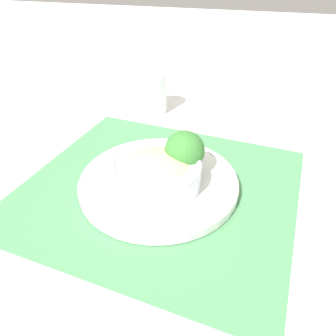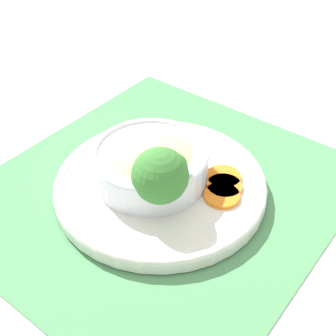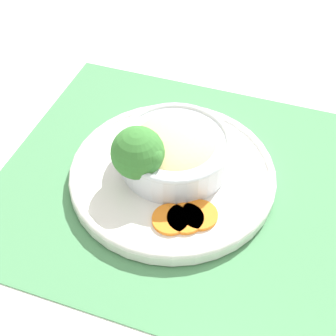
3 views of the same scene
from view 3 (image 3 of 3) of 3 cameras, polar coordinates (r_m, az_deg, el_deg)
ground_plane at (r=0.68m, az=0.53°, el=-1.48°), size 4.00×4.00×0.00m
placemat at (r=0.68m, az=0.53°, el=-1.37°), size 0.55×0.51×0.00m
plate at (r=0.67m, az=0.54°, el=-0.61°), size 0.29×0.29×0.02m
bowl at (r=0.66m, az=0.68°, el=2.40°), size 0.16×0.16×0.06m
broccoli_floret at (r=0.62m, az=-3.66°, el=1.77°), size 0.07×0.07×0.09m
carrot_slice_near at (r=0.61m, az=0.30°, el=-6.28°), size 0.05×0.05×0.01m
carrot_slice_middle at (r=0.61m, az=2.13°, el=-6.17°), size 0.05×0.05×0.01m
carrot_slice_far at (r=0.61m, az=3.85°, el=-5.74°), size 0.05×0.05×0.01m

